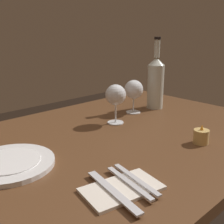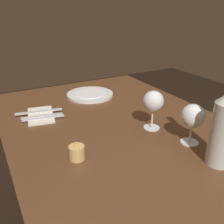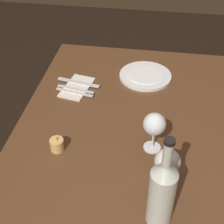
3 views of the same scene
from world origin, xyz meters
TOP-DOWN VIEW (x-y plane):
  - dining_table at (0.00, 0.00)m, footprint 1.30×0.90m
  - wine_glass_left at (-0.26, -0.16)m, footprint 0.09×0.09m
  - wine_glass_right at (-0.09, -0.10)m, footprint 0.08×0.08m
  - wine_bottle at (-0.39, -0.14)m, footprint 0.08×0.08m
  - votive_candle at (-0.16, 0.24)m, footprint 0.05×0.05m
  - dinner_plate at (0.38, -0.04)m, footprint 0.25×0.25m
  - folded_napkin at (0.24, 0.26)m, footprint 0.21×0.14m
  - fork_inner at (0.22, 0.26)m, footprint 0.05×0.18m
  - fork_outer at (0.19, 0.26)m, footprint 0.05×0.18m
  - table_knife at (0.27, 0.26)m, footprint 0.06×0.21m

SIDE VIEW (x-z plane):
  - dining_table at x=0.00m, z-range 0.28..1.02m
  - folded_napkin at x=0.24m, z-range 0.74..0.75m
  - dinner_plate at x=0.38m, z-range 0.74..0.76m
  - fork_inner at x=0.22m, z-range 0.75..0.75m
  - fork_outer at x=0.19m, z-range 0.75..0.75m
  - table_knife at x=0.27m, z-range 0.75..0.75m
  - votive_candle at x=-0.16m, z-range 0.73..0.80m
  - wine_glass_left at x=-0.26m, z-range 0.77..0.92m
  - wine_glass_right at x=-0.09m, z-range 0.78..0.94m
  - wine_bottle at x=-0.39m, z-range 0.70..1.04m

